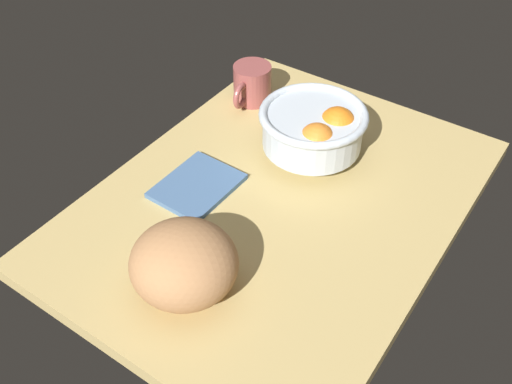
% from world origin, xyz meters
% --- Properties ---
extents(ground_plane, '(0.79, 0.59, 0.03)m').
position_xyz_m(ground_plane, '(0.00, 0.00, -0.01)').
color(ground_plane, tan).
extents(fruit_bowl, '(0.21, 0.21, 0.11)m').
position_xyz_m(fruit_bowl, '(0.14, 0.01, 0.06)').
color(fruit_bowl, silver).
rests_on(fruit_bowl, ground).
extents(bread_loaf, '(0.19, 0.19, 0.11)m').
position_xyz_m(bread_loaf, '(-0.25, 0.01, 0.06)').
color(bread_loaf, tan).
rests_on(bread_loaf, ground).
extents(napkin_folded, '(0.15, 0.12, 0.01)m').
position_xyz_m(napkin_folded, '(-0.06, 0.14, 0.01)').
color(napkin_folded, '#476995').
rests_on(napkin_folded, ground).
extents(mug, '(0.12, 0.08, 0.08)m').
position_xyz_m(mug, '(0.23, 0.22, 0.04)').
color(mug, '#994B48').
rests_on(mug, ground).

